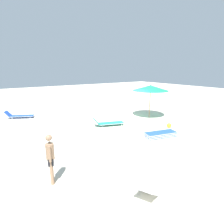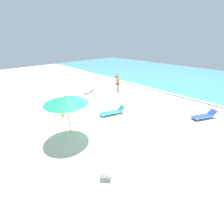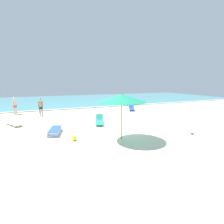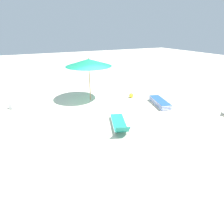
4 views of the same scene
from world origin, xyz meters
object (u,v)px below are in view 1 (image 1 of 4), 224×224
sun_lounger_near_water_left (108,123)px  cooler_box (123,105)px  sun_lounger_under_umbrella (19,115)px  beach_umbrella (151,88)px  beachgoer_wading_adult (50,156)px  beach_ball (169,125)px  lounger_stack (161,135)px  sun_lounger_beside_umbrella (154,179)px

sun_lounger_near_water_left → cooler_box: (4.40, -4.65, -0.03)m
cooler_box → sun_lounger_under_umbrella: bearing=-136.5°
beach_umbrella → beachgoer_wading_adult: bearing=115.0°
beach_umbrella → cooler_box: size_ratio=4.53×
beach_umbrella → beach_ball: beach_umbrella is taller
beach_umbrella → sun_lounger_near_water_left: (0.00, 3.97, -2.14)m
lounger_stack → sun_lounger_near_water_left: 3.72m
sun_lounger_beside_umbrella → beachgoer_wading_adult: beachgoer_wading_adult is taller
sun_lounger_near_water_left → beach_ball: (-2.60, -3.19, -0.07)m
beach_umbrella → sun_lounger_near_water_left: beach_umbrella is taller
sun_lounger_beside_umbrella → cooler_box: size_ratio=3.68×
beach_umbrella → beachgoer_wading_adult: beach_umbrella is taller
beach_umbrella → beach_ball: 3.50m
lounger_stack → beachgoer_wading_adult: bearing=110.7°
sun_lounger_beside_umbrella → beach_ball: (3.60, -5.33, -0.06)m
sun_lounger_near_water_left → cooler_box: size_ratio=3.60×
lounger_stack → beachgoer_wading_adult: size_ratio=1.11×
lounger_stack → cooler_box: size_ratio=3.20×
beach_ball → beach_umbrella: bearing=-16.6°
sun_lounger_near_water_left → sun_lounger_beside_umbrella: bearing=-179.8°
lounger_stack → beach_ball: 2.03m
beach_ball → cooler_box: bearing=-11.8°
lounger_stack → cooler_box: 8.53m
sun_lounger_beside_umbrella → sun_lounger_near_water_left: bearing=-45.8°
beach_umbrella → sun_lounger_under_umbrella: size_ratio=1.29×
sun_lounger_under_umbrella → beachgoer_wading_adult: 9.76m
sun_lounger_near_water_left → beachgoer_wading_adult: bearing=149.3°
sun_lounger_beside_umbrella → beachgoer_wading_adult: bearing=27.2°
sun_lounger_under_umbrella → sun_lounger_near_water_left: size_ratio=0.97×
lounger_stack → beach_umbrella: bearing=-22.6°
beach_umbrella → beachgoer_wading_adult: (-4.16, 8.90, -1.36)m
sun_lounger_under_umbrella → lounger_stack: bearing=-118.9°
beach_umbrella → lounger_stack: beach_umbrella is taller
sun_lounger_near_water_left → cooler_box: bearing=-27.4°
sun_lounger_under_umbrella → beach_ball: (-8.17, -8.03, -0.07)m
beachgoer_wading_adult → beach_ball: size_ratio=5.91×
lounger_stack → beach_ball: bearing=-50.3°
beach_umbrella → cooler_box: beach_umbrella is taller
sun_lounger_beside_umbrella → sun_lounger_under_umbrella: bearing=-13.9°
beach_umbrella → lounger_stack: size_ratio=1.42×
sun_lounger_beside_umbrella → beach_ball: 6.43m
sun_lounger_under_umbrella → sun_lounger_near_water_left: 7.38m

